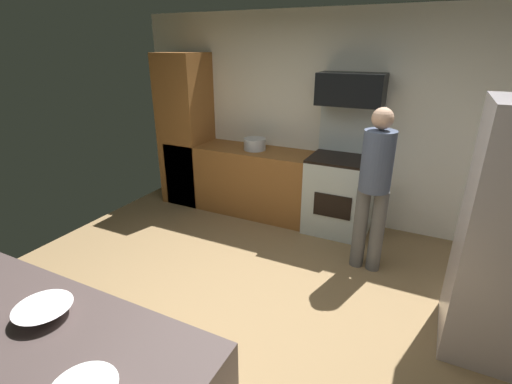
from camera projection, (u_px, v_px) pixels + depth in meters
ground_plane at (236, 314)px, 3.23m from camera, size 5.20×4.80×0.02m
wall_back at (323, 120)px, 4.69m from camera, size 5.20×0.12×2.60m
lower_cabinet_run at (248, 180)px, 5.08m from camera, size 2.40×0.60×0.90m
cabinet_column at (186, 130)px, 5.27m from camera, size 0.60×0.60×2.10m
oven_range at (340, 191)px, 4.52m from camera, size 0.76×0.65×1.55m
microwave at (351, 89)px, 4.14m from camera, size 0.74×0.38×0.36m
person_cook at (374, 184)px, 3.56m from camera, size 0.31×0.30×1.67m
mixing_bowl_small at (44, 312)px, 1.87m from camera, size 0.28×0.28×0.07m
stock_pot at (255, 144)px, 4.84m from camera, size 0.29×0.29×0.15m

